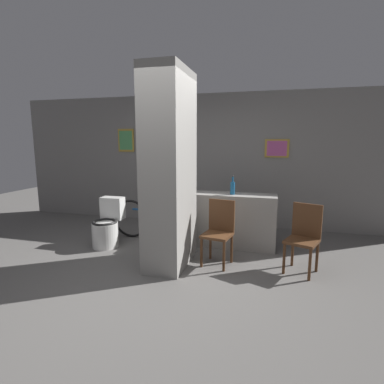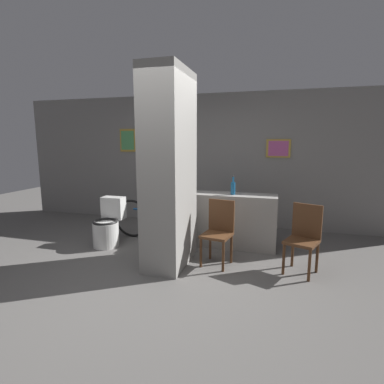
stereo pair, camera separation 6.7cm
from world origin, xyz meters
name	(u,v)px [view 2 (the right image)]	position (x,y,z in m)	size (l,w,h in m)	color
ground_plane	(149,276)	(0.00, 0.00, 0.00)	(14.00, 14.00, 0.00)	#5B5956
wall_back	(201,160)	(0.00, 2.63, 1.30)	(8.00, 0.09, 2.60)	gray
pillar_center	(169,170)	(0.12, 0.48, 1.30)	(0.53, 0.96, 2.60)	gray
counter_shelf	(231,220)	(0.83, 1.39, 0.43)	(1.41, 0.44, 0.86)	gray
toilet	(108,226)	(-1.11, 0.89, 0.32)	(0.41, 0.57, 0.76)	white
chair_near_pillar	(219,230)	(0.76, 0.65, 0.48)	(0.44, 0.44, 0.89)	#4C2D19
chair_by_doorway	(304,236)	(1.87, 0.68, 0.48)	(0.49, 0.49, 0.89)	#4C2D19
bicycle	(160,220)	(-0.41, 1.37, 0.35)	(1.72, 0.42, 0.73)	black
bottle_tall	(233,188)	(0.85, 1.35, 0.97)	(0.07, 0.07, 0.30)	#19598C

